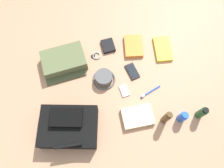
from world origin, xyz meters
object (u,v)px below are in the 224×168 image
(bucket_hat, at_px, (104,78))
(toothbrush, at_px, (149,92))
(toiletry_pouch, at_px, (64,61))
(cell_phone, at_px, (132,71))
(wallet, at_px, (108,46))
(travel_guidebook, at_px, (133,46))
(folded_towel, at_px, (138,116))
(shampoo_bottle, at_px, (202,113))
(deodorant_spray, at_px, (183,117))
(wristwatch, at_px, (96,56))
(paperback_novel, at_px, (163,49))
(cologne_bottle, at_px, (167,118))
(media_player, at_px, (124,91))
(backpack, at_px, (69,126))

(bucket_hat, height_order, toothbrush, bucket_hat)
(toiletry_pouch, relative_size, cell_phone, 2.38)
(cell_phone, relative_size, wallet, 1.23)
(travel_guidebook, bearing_deg, toothbrush, 96.71)
(bucket_hat, bearing_deg, folded_towel, 121.48)
(shampoo_bottle, distance_m, deodorant_spray, 0.12)
(wristwatch, bearing_deg, travel_guidebook, -173.41)
(paperback_novel, relative_size, wristwatch, 2.92)
(cologne_bottle, distance_m, paperback_novel, 0.53)
(bucket_hat, xyz_separation_m, cell_phone, (-0.21, -0.03, -0.02))
(toiletry_pouch, xyz_separation_m, folded_towel, (-0.44, 0.46, -0.02))
(media_player, xyz_separation_m, toothbrush, (-0.17, 0.04, 0.00))
(backpack, relative_size, wristwatch, 5.44)
(folded_towel, bearing_deg, media_player, -74.25)
(toiletry_pouch, bearing_deg, toothbrush, 151.22)
(media_player, relative_size, wallet, 0.84)
(bucket_hat, relative_size, cologne_bottle, 0.97)
(cologne_bottle, xyz_separation_m, travel_guidebook, (0.10, -0.57, -0.07))
(travel_guidebook, relative_size, media_player, 2.08)
(shampoo_bottle, distance_m, travel_guidebook, 0.66)
(cell_phone, bearing_deg, travel_guidebook, -102.89)
(cologne_bottle, distance_m, folded_towel, 0.18)
(deodorant_spray, xyz_separation_m, media_player, (0.33, -0.24, -0.05))
(toiletry_pouch, distance_m, media_player, 0.47)
(shampoo_bottle, distance_m, folded_towel, 0.40)
(backpack, relative_size, shampoo_bottle, 2.93)
(cell_phone, bearing_deg, shampoo_bottle, 135.09)
(cologne_bottle, distance_m, toothbrush, 0.22)
(deodorant_spray, xyz_separation_m, toothbrush, (0.16, -0.21, -0.04))
(deodorant_spray, height_order, media_player, deodorant_spray)
(shampoo_bottle, height_order, wallet, shampoo_bottle)
(toothbrush, distance_m, folded_towel, 0.19)
(bucket_hat, relative_size, paperback_novel, 0.77)
(bucket_hat, xyz_separation_m, wristwatch, (0.03, -0.19, -0.02))
(backpack, bearing_deg, bucket_hat, -130.54)
(cell_phone, distance_m, toothbrush, 0.19)
(shampoo_bottle, height_order, toothbrush, shampoo_bottle)
(toiletry_pouch, relative_size, paperback_novel, 1.55)
(paperback_novel, relative_size, cell_phone, 1.53)
(shampoo_bottle, bearing_deg, cologne_bottle, 0.07)
(bucket_hat, height_order, folded_towel, bucket_hat)
(media_player, height_order, toothbrush, toothbrush)
(shampoo_bottle, distance_m, cell_phone, 0.53)
(media_player, bearing_deg, paperback_novel, -140.32)
(folded_towel, bearing_deg, wristwatch, -66.48)
(deodorant_spray, xyz_separation_m, cell_phone, (0.25, -0.38, -0.04))
(deodorant_spray, bearing_deg, bucket_hat, -37.17)
(backpack, xyz_separation_m, media_player, (-0.39, -0.20, -0.05))
(cologne_bottle, bearing_deg, wallet, -64.94)
(toiletry_pouch, relative_size, media_player, 3.49)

